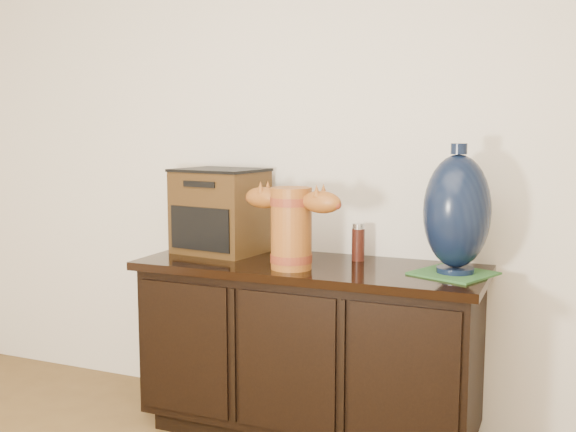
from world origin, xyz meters
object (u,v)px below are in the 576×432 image
at_px(tv_radio, 220,211).
at_px(lamp_base, 457,212).
at_px(terracotta_vessel, 291,223).
at_px(spray_can, 358,242).
at_px(sideboard, 309,348).

bearing_deg(tv_radio, lamp_base, 4.37).
distance_m(terracotta_vessel, spray_can, 0.35).
bearing_deg(terracotta_vessel, sideboard, 89.80).
bearing_deg(terracotta_vessel, spray_can, 67.07).
height_order(sideboard, tv_radio, tv_radio).
bearing_deg(spray_can, sideboard, -139.35).
relative_size(tv_radio, lamp_base, 0.84).
bearing_deg(lamp_base, spray_can, 163.93).
distance_m(tv_radio, spray_can, 0.65).
relative_size(terracotta_vessel, spray_can, 2.91).
distance_m(terracotta_vessel, lamp_base, 0.65).
height_order(lamp_base, spray_can, lamp_base).
bearing_deg(spray_can, terracotta_vessel, -126.23).
bearing_deg(sideboard, tv_radio, 169.22).
relative_size(sideboard, terracotta_vessel, 3.11).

